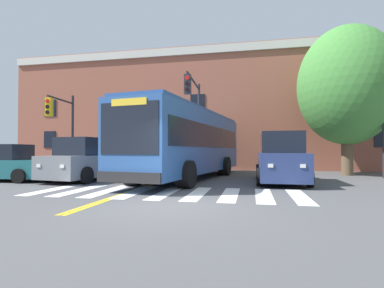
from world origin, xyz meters
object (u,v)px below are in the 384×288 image
(car_grey_near_lane, at_px, (90,160))
(traffic_light_far_corner, at_px, (63,120))
(car_navy_far_lane, at_px, (281,159))
(city_bus, at_px, (190,142))
(car_silver_behind_bus, at_px, (204,156))
(street_tree_curbside_large, at_px, (346,86))
(car_teal_cross_street, at_px, (6,164))
(traffic_light_overhead, at_px, (195,108))

(car_grey_near_lane, height_order, traffic_light_far_corner, traffic_light_far_corner)
(traffic_light_far_corner, bearing_deg, car_navy_far_lane, -6.80)
(city_bus, height_order, car_silver_behind_bus, city_bus)
(car_silver_behind_bus, bearing_deg, street_tree_curbside_large, -31.46)
(car_silver_behind_bus, distance_m, street_tree_curbside_large, 11.99)
(car_silver_behind_bus, relative_size, car_teal_cross_street, 1.12)
(city_bus, height_order, car_navy_far_lane, city_bus)
(car_navy_far_lane, height_order, traffic_light_overhead, traffic_light_overhead)
(street_tree_curbside_large, bearing_deg, car_navy_far_lane, -130.54)
(traffic_light_far_corner, bearing_deg, car_grey_near_lane, -34.63)
(street_tree_curbside_large, bearing_deg, car_grey_near_lane, -157.57)
(city_bus, xyz_separation_m, car_silver_behind_bus, (-0.87, 9.83, -0.91))
(city_bus, relative_size, car_grey_near_lane, 2.26)
(city_bus, bearing_deg, street_tree_curbside_large, 24.73)
(city_bus, relative_size, traffic_light_overhead, 2.10)
(city_bus, xyz_separation_m, traffic_light_overhead, (-0.15, 2.07, 2.09))
(car_teal_cross_street, distance_m, traffic_light_overhead, 10.19)
(car_teal_cross_street, bearing_deg, city_bus, 18.63)
(car_teal_cross_street, height_order, traffic_light_far_corner, traffic_light_far_corner)
(car_grey_near_lane, bearing_deg, traffic_light_far_corner, 145.37)
(car_navy_far_lane, distance_m, car_teal_cross_street, 13.09)
(car_grey_near_lane, distance_m, traffic_light_overhead, 6.60)
(car_silver_behind_bus, height_order, car_teal_cross_street, car_silver_behind_bus)
(traffic_light_overhead, bearing_deg, car_teal_cross_street, -149.42)
(city_bus, relative_size, car_navy_far_lane, 2.36)
(city_bus, height_order, car_grey_near_lane, city_bus)
(street_tree_curbside_large, bearing_deg, traffic_light_far_corner, -168.16)
(city_bus, distance_m, car_teal_cross_street, 9.02)
(car_navy_far_lane, xyz_separation_m, car_silver_behind_bus, (-5.34, 10.76, -0.09))
(car_grey_near_lane, relative_size, car_silver_behind_bus, 1.07)
(traffic_light_far_corner, bearing_deg, traffic_light_overhead, 11.27)
(traffic_light_far_corner, height_order, traffic_light_overhead, traffic_light_overhead)
(car_teal_cross_street, xyz_separation_m, street_tree_curbside_large, (17.15, 6.85, 4.52))
(traffic_light_far_corner, relative_size, traffic_light_overhead, 0.85)
(car_teal_cross_street, bearing_deg, car_navy_far_lane, 8.50)
(car_teal_cross_street, xyz_separation_m, traffic_light_far_corner, (0.67, 3.40, 2.44))
(city_bus, relative_size, car_silver_behind_bus, 2.42)
(car_teal_cross_street, bearing_deg, traffic_light_far_corner, 78.86)
(traffic_light_far_corner, height_order, street_tree_curbside_large, street_tree_curbside_large)
(traffic_light_far_corner, bearing_deg, street_tree_curbside_large, 11.84)
(city_bus, distance_m, car_grey_near_lane, 5.11)
(car_silver_behind_bus, distance_m, traffic_light_overhead, 8.35)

